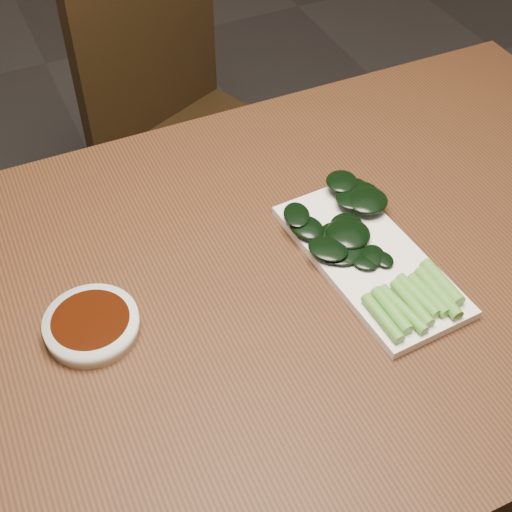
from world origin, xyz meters
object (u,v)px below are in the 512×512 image
(table, at_px, (264,314))
(chair_far, at_px, (188,126))
(serving_plate, at_px, (369,259))
(gai_lan, at_px, (366,244))
(sauce_bowl, at_px, (92,325))

(table, bearing_deg, chair_far, 78.68)
(serving_plate, distance_m, gai_lan, 0.02)
(table, height_order, chair_far, chair_far)
(table, height_order, serving_plate, serving_plate)
(chair_far, height_order, sauce_bowl, chair_far)
(sauce_bowl, bearing_deg, chair_far, 61.63)
(gai_lan, bearing_deg, sauce_bowl, 175.39)
(table, xyz_separation_m, serving_plate, (0.15, -0.03, 0.08))
(sauce_bowl, bearing_deg, table, -3.77)
(chair_far, distance_m, sauce_bowl, 0.86)
(table, xyz_separation_m, chair_far, (0.15, 0.73, -0.19))
(chair_far, distance_m, serving_plate, 0.81)
(chair_far, bearing_deg, sauce_bowl, -142.50)
(chair_far, distance_m, gai_lan, 0.80)
(chair_far, relative_size, serving_plate, 2.80)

